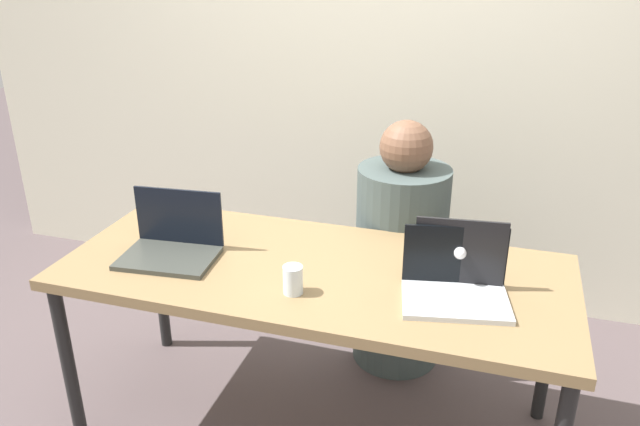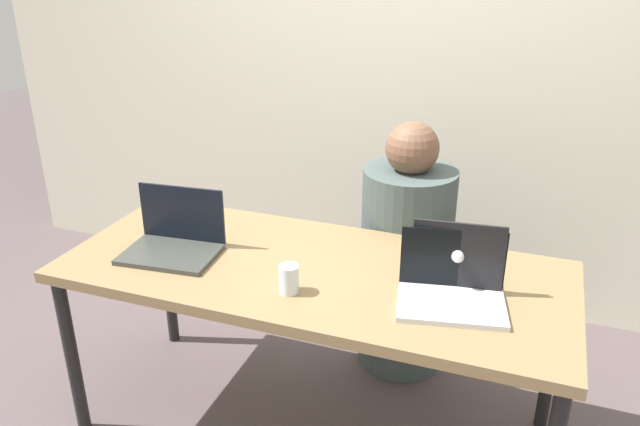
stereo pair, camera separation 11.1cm
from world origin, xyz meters
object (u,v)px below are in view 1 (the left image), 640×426
Objects in this scene: water_glass_center at (293,281)px; person_at_center at (400,260)px; laptop_back_right at (458,261)px; laptop_front_left at (172,243)px; laptop_front_right at (455,285)px.

person_at_center is at bearing 73.22° from water_glass_center.
water_glass_center is at bearing 22.71° from laptop_back_right.
laptop_back_right is (1.02, 0.16, 0.00)m from laptop_front_left.
laptop_back_right is (-0.01, 0.16, 0.01)m from laptop_front_right.
person_at_center is at bearing 35.33° from laptop_front_left.
person_at_center reaches higher than water_glass_center.
laptop_front_right is (0.28, -0.64, 0.27)m from person_at_center.
laptop_back_right is 3.33× the size of water_glass_center.
person_at_center is at bearing -66.58° from laptop_back_right.
laptop_back_right reaches higher than water_glass_center.
laptop_front_left is 1.03m from laptop_back_right.
laptop_front_right is at bearing -5.21° from laptop_front_left.
laptop_back_right is at bearing 81.94° from laptop_front_right.
person_at_center reaches higher than laptop_back_right.
person_at_center reaches higher than laptop_front_right.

